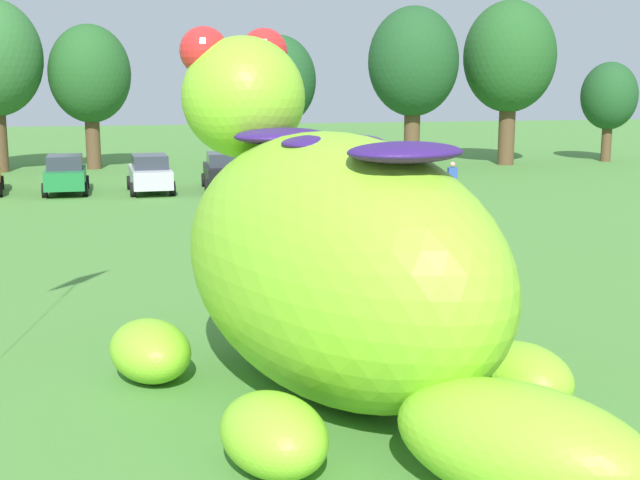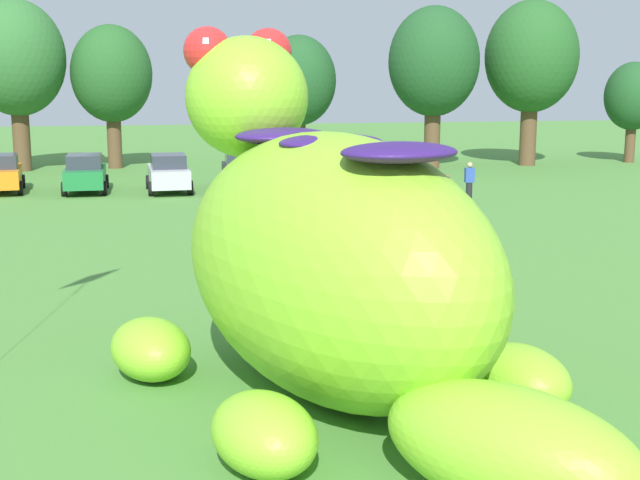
% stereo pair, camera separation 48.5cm
% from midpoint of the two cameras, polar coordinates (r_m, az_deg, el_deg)
% --- Properties ---
extents(ground_plane, '(160.00, 160.00, 0.00)m').
position_cam_midpoint_polar(ground_plane, '(14.45, 0.10, -10.60)').
color(ground_plane, '#4C8438').
extents(giant_inflatable_creature, '(8.75, 10.95, 6.17)m').
position_cam_midpoint_polar(giant_inflatable_creature, '(14.22, -0.02, -1.44)').
color(giant_inflatable_creature, '#8CD12D').
rests_on(giant_inflatable_creature, ground).
extents(car_green, '(2.02, 4.14, 1.72)m').
position_cam_midpoint_polar(car_green, '(40.69, -16.68, 4.16)').
color(car_green, '#1E7238').
rests_on(car_green, ground).
extents(car_silver, '(2.10, 4.18, 1.72)m').
position_cam_midpoint_polar(car_silver, '(40.00, -11.43, 4.29)').
color(car_silver, '#B7BABF').
rests_on(car_silver, ground).
extents(car_black, '(2.03, 4.14, 1.72)m').
position_cam_midpoint_polar(car_black, '(40.46, -6.65, 4.51)').
color(car_black, black).
rests_on(car_black, ground).
extents(car_blue, '(2.12, 4.19, 1.72)m').
position_cam_midpoint_polar(car_blue, '(40.90, -1.47, 4.64)').
color(car_blue, '#2347B7').
rests_on(car_blue, ground).
extents(tree_centre_left, '(4.50, 4.50, 7.99)m').
position_cam_midpoint_polar(tree_centre_left, '(50.65, -15.14, 10.42)').
color(tree_centre_left, brown).
rests_on(tree_centre_left, ground).
extents(tree_centre, '(4.19, 4.19, 7.43)m').
position_cam_midpoint_polar(tree_centre, '(49.51, -3.01, 10.35)').
color(tree_centre, brown).
rests_on(tree_centre, ground).
extents(tree_centre_right, '(5.07, 5.07, 9.00)m').
position_cam_midpoint_polar(tree_centre_right, '(49.80, 5.86, 11.50)').
color(tree_centre_right, brown).
rests_on(tree_centre_right, ground).
extents(tree_mid_right, '(5.33, 5.33, 9.46)m').
position_cam_midpoint_polar(tree_mid_right, '(52.41, 12.07, 11.61)').
color(tree_mid_right, brown).
rests_on(tree_mid_right, ground).
extents(tree_right, '(3.38, 3.38, 6.00)m').
position_cam_midpoint_polar(tree_right, '(55.97, 18.21, 8.93)').
color(tree_right, brown).
rests_on(tree_right, ground).
extents(spectator_near_inflatable, '(0.38, 0.26, 1.71)m').
position_cam_midpoint_polar(spectator_near_inflatable, '(29.62, 0.57, 2.25)').
color(spectator_near_inflatable, '#726656').
rests_on(spectator_near_inflatable, ground).
extents(spectator_mid_field, '(0.38, 0.26, 1.71)m').
position_cam_midpoint_polar(spectator_mid_field, '(31.95, 6.88, 2.80)').
color(spectator_mid_field, '#726656').
rests_on(spectator_mid_field, ground).
extents(spectator_by_cars, '(0.38, 0.26, 1.71)m').
position_cam_midpoint_polar(spectator_by_cars, '(36.44, 8.29, 3.76)').
color(spectator_by_cars, black).
rests_on(spectator_by_cars, ground).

